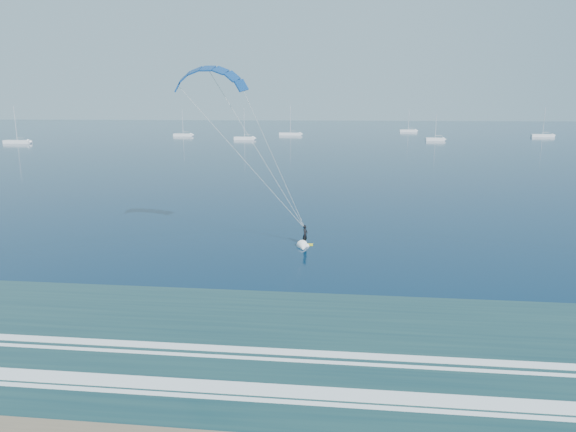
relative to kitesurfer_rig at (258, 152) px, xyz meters
The scene contains 8 objects.
kitesurfer_rig is the anchor object (origin of this frame).
sailboat_0 169.73m from the kitesurfer_rig, 130.66° to the left, with size 9.94×2.40×13.35m.
sailboat_1 188.91m from the kitesurfer_rig, 109.86° to the left, with size 8.43×2.40×11.62m.
sailboat_2 191.37m from the kitesurfer_rig, 95.22° to the left, with size 10.14×2.40×13.47m.
sailboat_3 165.81m from the kitesurfer_rig, 75.07° to the left, with size 7.07×2.40×10.04m.
sailboat_4 231.42m from the kitesurfer_rig, 79.99° to the left, with size 8.67×2.40×11.79m.
sailboat_5 212.40m from the kitesurfer_rig, 63.85° to the left, with size 9.44×2.40×12.78m.
sailboat_7 161.19m from the kitesurfer_rig, 101.63° to the left, with size 8.20×2.40×12.46m.
Camera 1 is at (3.40, -16.92, 13.66)m, focal length 32.00 mm.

